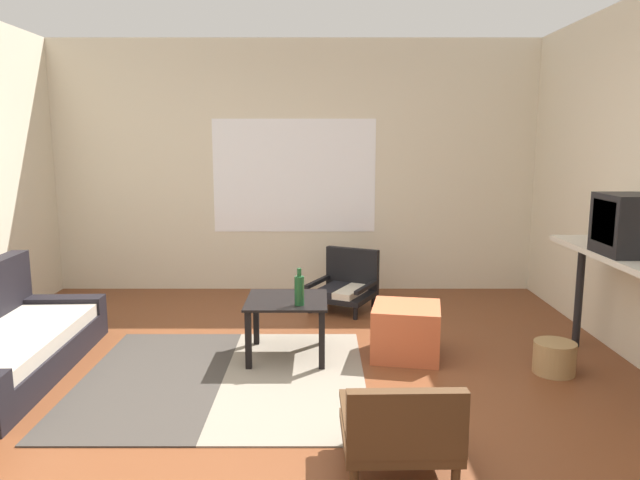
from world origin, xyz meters
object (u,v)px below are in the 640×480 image
(coffee_table, at_px, (288,310))
(armchair_by_window, at_px, (347,284))
(clay_vase, at_px, (610,229))
(armchair_striped_foreground, at_px, (401,429))
(console_shelf, at_px, (628,267))
(wicker_basket, at_px, (556,358))
(ottoman_orange, at_px, (407,331))
(glass_bottle, at_px, (301,290))
(couch, at_px, (1,346))
(crt_television, at_px, (640,225))

(coffee_table, bearing_deg, armchair_by_window, 69.26)
(clay_vase, bearing_deg, armchair_striped_foreground, -138.35)
(armchair_striped_foreground, relative_size, console_shelf, 0.39)
(armchair_striped_foreground, height_order, wicker_basket, armchair_striped_foreground)
(armchair_striped_foreground, relative_size, wicker_basket, 1.95)
(console_shelf, xyz_separation_m, wicker_basket, (-0.40, 0.12, -0.68))
(ottoman_orange, xyz_separation_m, glass_bottle, (-0.81, -0.18, 0.37))
(couch, height_order, glass_bottle, glass_bottle)
(crt_television, bearing_deg, couch, 177.67)
(console_shelf, height_order, crt_television, crt_television)
(armchair_striped_foreground, height_order, glass_bottle, glass_bottle)
(wicker_basket, bearing_deg, clay_vase, 24.08)
(ottoman_orange, xyz_separation_m, wicker_basket, (1.01, -0.34, -0.09))
(couch, xyz_separation_m, wicker_basket, (3.92, 0.04, -0.10))
(coffee_table, distance_m, clay_vase, 2.41)
(coffee_table, distance_m, console_shelf, 2.39)
(coffee_table, relative_size, crt_television, 1.31)
(wicker_basket, bearing_deg, crt_television, -28.67)
(coffee_table, relative_size, ottoman_orange, 1.21)
(couch, distance_m, clay_vase, 4.39)
(coffee_table, xyz_separation_m, armchair_striped_foreground, (0.64, -1.63, -0.12))
(ottoman_orange, relative_size, wicker_basket, 1.72)
(wicker_basket, bearing_deg, ottoman_orange, 161.40)
(coffee_table, xyz_separation_m, wicker_basket, (1.92, -0.32, -0.26))
(couch, relative_size, armchair_by_window, 2.54)
(couch, height_order, clay_vase, clay_vase)
(clay_vase, bearing_deg, crt_television, -90.46)
(console_shelf, distance_m, crt_television, 0.32)
(couch, bearing_deg, coffee_table, 10.25)
(couch, height_order, coffee_table, couch)
(console_shelf, distance_m, wicker_basket, 0.80)
(armchair_striped_foreground, xyz_separation_m, crt_television, (1.67, 1.10, 0.85))
(clay_vase, bearing_deg, armchair_by_window, 140.70)
(couch, bearing_deg, clay_vase, 2.86)
(armchair_by_window, relative_size, clay_vase, 2.59)
(coffee_table, relative_size, armchair_by_window, 0.82)
(wicker_basket, bearing_deg, console_shelf, -16.25)
(clay_vase, bearing_deg, ottoman_orange, 173.39)
(armchair_striped_foreground, distance_m, clay_vase, 2.36)
(armchair_by_window, bearing_deg, crt_television, -46.03)
(armchair_striped_foreground, distance_m, ottoman_orange, 1.67)
(console_shelf, distance_m, clay_vase, 0.36)
(armchair_by_window, xyz_separation_m, glass_bottle, (-0.40, -1.50, 0.33))
(console_shelf, xyz_separation_m, glass_bottle, (-2.21, 0.27, -0.23))
(coffee_table, height_order, armchair_striped_foreground, armchair_striped_foreground)
(coffee_table, relative_size, console_shelf, 0.41)
(crt_television, bearing_deg, wicker_basket, 151.33)
(armchair_striped_foreground, height_order, ottoman_orange, armchair_striped_foreground)
(coffee_table, height_order, crt_television, crt_television)
(console_shelf, bearing_deg, crt_television, -91.82)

